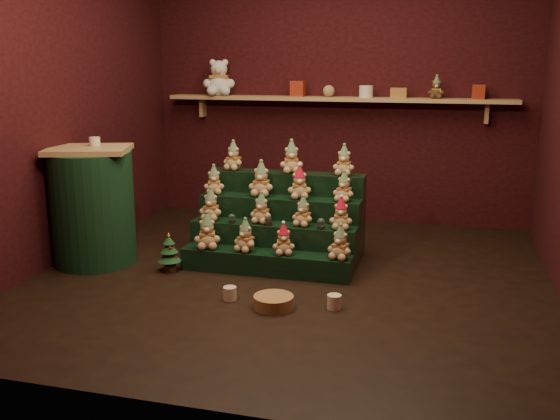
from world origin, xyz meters
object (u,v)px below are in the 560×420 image
(riser_tier_front, at_px, (266,263))
(brown_bear, at_px, (436,87))
(white_bear, at_px, (219,73))
(snow_globe_b, at_px, (268,220))
(snow_globe_c, at_px, (321,224))
(mug_right, at_px, (334,302))
(side_table, at_px, (93,206))
(snow_globe_a, at_px, (232,218))
(mini_christmas_tree, at_px, (169,252))
(mug_left, at_px, (230,293))
(wicker_basket, at_px, (274,302))

(riser_tier_front, relative_size, brown_bear, 6.35)
(riser_tier_front, relative_size, white_bear, 2.94)
(snow_globe_b, relative_size, snow_globe_c, 0.95)
(mug_right, relative_size, white_bear, 0.21)
(snow_globe_c, height_order, side_table, side_table)
(snow_globe_a, bearing_deg, mini_christmas_tree, -144.39)
(side_table, distance_m, mug_right, 2.26)
(riser_tier_front, distance_m, mug_left, 0.63)
(mug_left, bearing_deg, snow_globe_b, 85.29)
(mug_right, relative_size, wicker_basket, 0.36)
(mug_right, relative_size, brown_bear, 0.46)
(mini_christmas_tree, relative_size, white_bear, 0.69)
(white_bear, height_order, brown_bear, white_bear)
(snow_globe_a, height_order, mug_left, snow_globe_a)
(side_table, bearing_deg, riser_tier_front, -14.45)
(side_table, relative_size, white_bear, 2.08)
(snow_globe_b, bearing_deg, mug_left, -94.71)
(white_bear, bearing_deg, side_table, -117.17)
(side_table, relative_size, mini_christmas_tree, 3.00)
(mug_right, distance_m, brown_bear, 2.82)
(mug_left, bearing_deg, riser_tier_front, 82.04)
(snow_globe_c, bearing_deg, mug_right, -71.41)
(mug_left, bearing_deg, mug_right, 2.38)
(snow_globe_b, height_order, mug_left, snow_globe_b)
(snow_globe_c, distance_m, mug_right, 0.87)
(riser_tier_front, xyz_separation_m, wicker_basket, (0.26, -0.69, -0.05))
(wicker_basket, bearing_deg, mini_christmas_tree, 152.68)
(mug_left, height_order, wicker_basket, mug_left)
(side_table, distance_m, white_bear, 2.23)
(snow_globe_a, height_order, brown_bear, brown_bear)
(brown_bear, bearing_deg, mini_christmas_tree, -138.74)
(mini_christmas_tree, distance_m, white_bear, 2.42)
(mug_left, distance_m, brown_bear, 3.09)
(riser_tier_front, distance_m, brown_bear, 2.56)
(snow_globe_b, relative_size, mug_right, 0.84)
(wicker_basket, height_order, brown_bear, brown_bear)
(snow_globe_a, xyz_separation_m, white_bear, (-0.70, 1.64, 1.16))
(riser_tier_front, height_order, mini_christmas_tree, mini_christmas_tree)
(riser_tier_front, height_order, mug_right, riser_tier_front)
(snow_globe_c, bearing_deg, mug_left, -122.87)
(snow_globe_c, relative_size, mug_left, 0.92)
(brown_bear, bearing_deg, wicker_basket, -114.28)
(mug_left, bearing_deg, wicker_basket, -10.55)
(snow_globe_b, bearing_deg, white_bear, 121.85)
(riser_tier_front, xyz_separation_m, mug_left, (-0.09, -0.62, -0.04))
(white_bear, bearing_deg, mug_right, -68.46)
(mini_christmas_tree, distance_m, mug_right, 1.52)
(snow_globe_b, relative_size, mini_christmas_tree, 0.26)
(mug_left, xyz_separation_m, brown_bear, (1.31, 2.43, 1.38))
(riser_tier_front, relative_size, snow_globe_a, 17.67)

